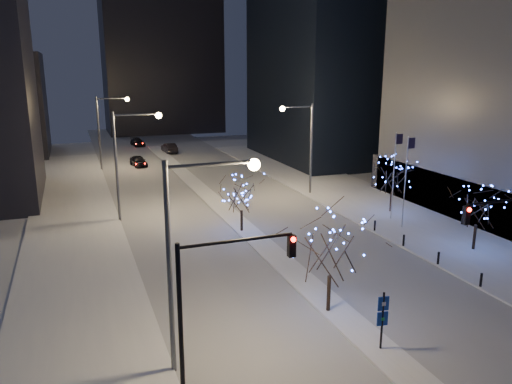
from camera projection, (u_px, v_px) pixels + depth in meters
name	position (u px, v px, depth m)	size (l,w,h in m)	color
ground	(381.00, 352.00, 24.89)	(160.00, 160.00, 0.00)	silver
road	(203.00, 192.00, 56.70)	(20.00, 130.00, 0.02)	#AAB0B9
median	(215.00, 202.00, 52.14)	(2.00, 80.00, 0.15)	white
east_sidewalk	(394.00, 213.00, 48.13)	(10.00, 90.00, 0.15)	white
west_sidewalk	(76.00, 251.00, 38.30)	(8.00, 90.00, 0.15)	white
horizon_block	(160.00, 32.00, 105.42)	(24.00, 14.00, 42.00)	black
street_lamp_w_near	(192.00, 237.00, 22.10)	(4.40, 0.56, 10.00)	#595E66
street_lamp_w_mid	(127.00, 151.00, 44.82)	(4.40, 0.56, 10.00)	#595E66
street_lamp_w_far	(106.00, 123.00, 67.54)	(4.40, 0.56, 10.00)	#595E66
street_lamp_east	(304.00, 137.00, 54.00)	(3.90, 0.56, 10.00)	#595E66
traffic_signal_west	(216.00, 289.00, 20.87)	(5.26, 0.43, 7.00)	black
flagpoles	(400.00, 172.00, 43.93)	(1.35, 2.60, 8.00)	silver
bollards	(420.00, 249.00, 37.29)	(0.16, 12.16, 0.90)	black
car_near	(139.00, 161.00, 71.30)	(1.75, 4.36, 1.48)	black
car_mid	(169.00, 148.00, 82.33)	(1.71, 4.90, 1.61)	black
car_far	(138.00, 142.00, 89.66)	(1.85, 4.55, 1.32)	black
holiday_tree_median_near	(331.00, 246.00, 27.88)	(5.66, 5.66, 6.05)	black
holiday_tree_median_far	(241.00, 194.00, 42.11)	(4.22, 4.22, 4.96)	black
holiday_tree_plaza_near	(478.00, 205.00, 37.68)	(5.75, 5.75, 5.51)	black
holiday_tree_plaza_far	(393.00, 176.00, 47.78)	(5.70, 5.70, 5.50)	black
wayfinding_sign	(383.00, 315.00, 24.50)	(0.57, 0.15, 3.17)	black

